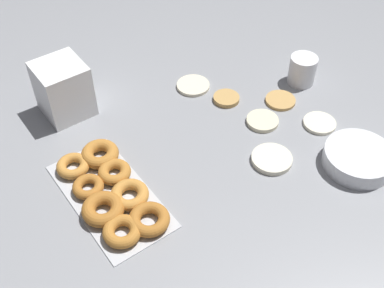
% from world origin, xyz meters
% --- Properties ---
extents(ground_plane, '(3.00, 3.00, 0.00)m').
position_xyz_m(ground_plane, '(0.00, 0.00, 0.00)').
color(ground_plane, gray).
extents(pancake_0, '(0.09, 0.09, 0.01)m').
position_xyz_m(pancake_0, '(-0.02, 0.22, 0.01)').
color(pancake_0, tan).
rests_on(pancake_0, ground_plane).
extents(pancake_1, '(0.11, 0.11, 0.02)m').
position_xyz_m(pancake_1, '(0.15, 0.03, 0.01)').
color(pancake_1, silver).
rests_on(pancake_1, ground_plane).
extents(pancake_2, '(0.10, 0.10, 0.01)m').
position_xyz_m(pancake_2, '(0.01, 0.11, 0.01)').
color(pancake_2, beige).
rests_on(pancake_2, ground_plane).
extents(pancake_3, '(0.10, 0.10, 0.01)m').
position_xyz_m(pancake_3, '(0.12, 0.24, 0.01)').
color(pancake_3, silver).
rests_on(pancake_3, ground_plane).
extents(pancake_4, '(0.08, 0.08, 0.01)m').
position_xyz_m(pancake_4, '(-0.13, 0.09, 0.01)').
color(pancake_4, tan).
rests_on(pancake_4, ground_plane).
extents(pancake_5, '(0.11, 0.11, 0.01)m').
position_xyz_m(pancake_5, '(-0.24, 0.05, 0.01)').
color(pancake_5, beige).
rests_on(pancake_5, ground_plane).
extents(donut_tray, '(0.37, 0.19, 0.04)m').
position_xyz_m(donut_tray, '(-0.00, -0.39, 0.02)').
color(donut_tray, silver).
rests_on(donut_tray, ground_plane).
extents(batter_bowl, '(0.19, 0.19, 0.05)m').
position_xyz_m(batter_bowl, '(0.29, 0.21, 0.02)').
color(batter_bowl, white).
rests_on(batter_bowl, ground_plane).
extents(container_stack, '(0.14, 0.14, 0.17)m').
position_xyz_m(container_stack, '(-0.37, -0.33, 0.08)').
color(container_stack, white).
rests_on(container_stack, ground_plane).
extents(paper_cup, '(0.09, 0.09, 0.09)m').
position_xyz_m(paper_cup, '(-0.06, 0.34, 0.05)').
color(paper_cup, white).
rests_on(paper_cup, ground_plane).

